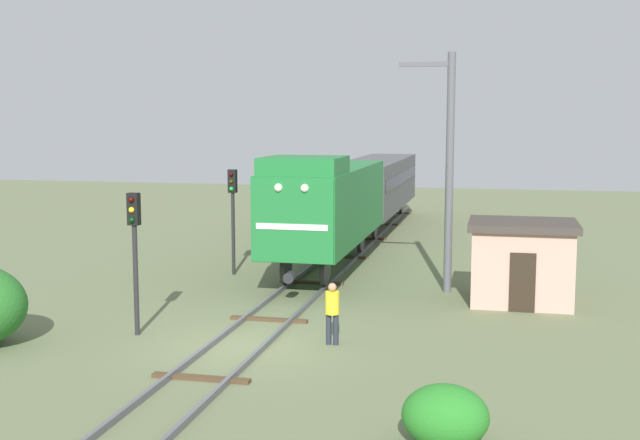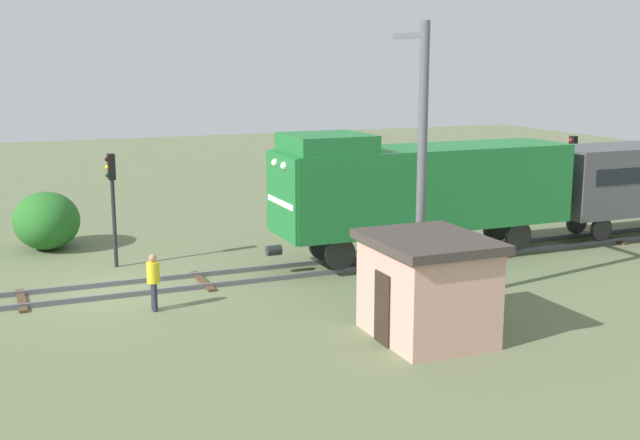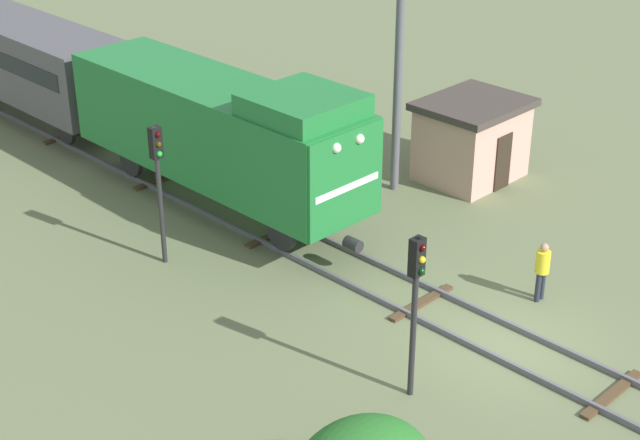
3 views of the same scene
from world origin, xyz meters
name	(u,v)px [view 1 (image 1 of 3)]	position (x,y,z in m)	size (l,w,h in m)	color
ground_plane	(239,347)	(0.00, 0.00, 0.00)	(101.66, 101.66, 0.00)	#66704C
railway_track	(239,344)	(0.00, 0.00, 0.07)	(2.40, 67.77, 0.16)	#595960
locomotive	(326,203)	(0.00, 10.95, 2.77)	(2.90, 11.60, 4.60)	#1E7233
passenger_car_leading	(377,183)	(0.00, 24.29, 2.52)	(2.84, 14.00, 3.66)	#4C4C51
traffic_signal_near	(134,237)	(-3.20, 0.50, 2.82)	(0.32, 0.34, 4.04)	#262628
traffic_signal_mid	(233,202)	(-3.40, 9.51, 2.87)	(0.32, 0.34, 4.13)	#262628
traffic_signal_far	(299,183)	(-3.60, 20.88, 2.71)	(0.32, 0.34, 3.88)	#262628
worker_near_track	(332,309)	(2.40, 0.76, 1.00)	(0.38, 0.38, 1.70)	#262B38
catenary_mast	(448,167)	(4.94, 8.15, 4.42)	(1.94, 0.28, 8.34)	#595960
relay_hut	(522,262)	(7.50, 6.96, 1.39)	(3.50, 2.90, 2.74)	#D19E8C
bush_mid	(445,416)	(5.85, -5.45, 0.60)	(1.64, 1.34, 1.19)	#277C26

